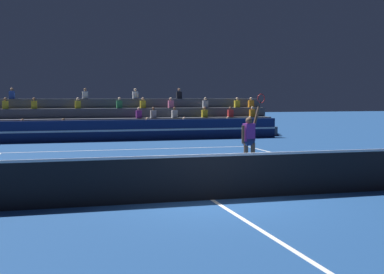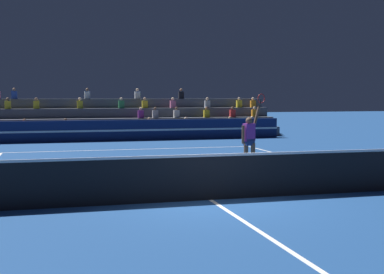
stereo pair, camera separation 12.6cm
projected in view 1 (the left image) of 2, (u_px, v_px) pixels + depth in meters
ground_plane at (212, 200)px, 12.25m from camera, size 120.00×120.00×0.00m
court_lines at (212, 200)px, 12.25m from camera, size 11.10×23.90×0.01m
tennis_net at (212, 176)px, 12.21m from camera, size 12.00×0.10×1.10m
sponsor_banner_wall at (117, 130)px, 28.23m from camera, size 18.00×0.26×1.10m
bleacher_stand at (110, 122)px, 31.26m from camera, size 19.20×3.80×2.83m
tennis_player at (249, 140)px, 16.76m from camera, size 0.93×0.40×2.49m
tennis_ball at (237, 182)px, 14.61m from camera, size 0.07×0.07×0.07m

